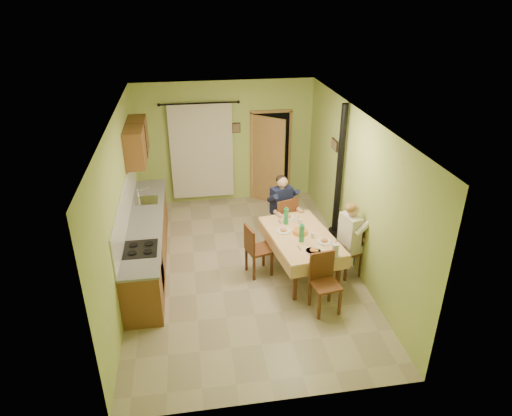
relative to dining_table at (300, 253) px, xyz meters
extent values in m
cube|color=tan|center=(-0.98, 0.28, -0.38)|extent=(4.00, 6.00, 0.01)
cube|color=#B2CC68|center=(-0.98, 3.28, 1.02)|extent=(4.00, 0.04, 2.80)
cube|color=#B2CC68|center=(-0.98, -2.72, 1.02)|extent=(4.00, 0.04, 2.80)
cube|color=#B2CC68|center=(-2.98, 0.28, 1.02)|extent=(0.04, 6.00, 2.80)
cube|color=#B2CC68|center=(1.02, 0.28, 1.02)|extent=(0.04, 6.00, 2.80)
cube|color=white|center=(-0.98, 0.28, 2.42)|extent=(4.00, 6.00, 0.04)
cube|color=brown|center=(-2.68, 0.68, 0.06)|extent=(0.60, 3.60, 0.88)
cube|color=gray|center=(-2.68, 0.68, 0.52)|extent=(0.64, 3.64, 0.04)
cube|color=white|center=(-2.97, 0.68, 0.85)|extent=(0.02, 3.60, 0.66)
cube|color=silver|center=(-2.68, 1.48, 0.53)|extent=(0.42, 0.42, 0.03)
cube|color=black|center=(-2.68, -0.32, 0.54)|extent=(0.52, 0.56, 0.02)
cube|color=black|center=(-2.39, -0.32, 0.07)|extent=(0.01, 0.55, 0.55)
cube|color=brown|center=(-2.80, 1.98, 1.57)|extent=(0.35, 1.40, 0.70)
cylinder|color=black|center=(-1.53, 3.16, 1.97)|extent=(1.70, 0.04, 0.04)
cube|color=silver|center=(-1.53, 3.18, 0.87)|extent=(1.40, 0.06, 2.20)
cube|color=black|center=(0.07, 3.26, 0.65)|extent=(0.84, 0.03, 2.06)
cube|color=#AF8049|center=(-0.38, 3.25, 0.65)|extent=(0.06, 0.06, 2.12)
cube|color=#AF8049|center=(0.52, 3.25, 0.65)|extent=(0.06, 0.06, 2.12)
cube|color=#AF8049|center=(0.07, 3.25, 1.71)|extent=(0.96, 0.06, 0.06)
cube|color=#AF8049|center=(-0.03, 2.98, 0.64)|extent=(0.65, 0.57, 2.04)
cube|color=#E3B379|center=(0.00, 0.00, 0.36)|extent=(1.26, 1.85, 0.04)
cube|color=#E3B379|center=(0.12, -0.85, 0.25)|extent=(1.02, 0.16, 0.22)
cube|color=#E3B379|center=(-0.12, 0.85, 0.25)|extent=(1.02, 0.16, 0.22)
cube|color=#E3B379|center=(-0.51, -0.07, 0.25)|extent=(0.26, 1.70, 0.22)
cube|color=#E3B379|center=(0.51, 0.07, 0.25)|extent=(0.26, 1.70, 0.22)
cylinder|color=white|center=(-0.08, 0.66, 0.39)|extent=(0.25, 0.25, 0.02)
ellipsoid|color=#CC7233|center=(-0.08, 0.66, 0.41)|extent=(0.12, 0.12, 0.05)
cylinder|color=white|center=(0.06, -0.57, 0.39)|extent=(0.25, 0.25, 0.02)
ellipsoid|color=#CC7233|center=(0.06, -0.57, 0.41)|extent=(0.12, 0.12, 0.05)
cylinder|color=white|center=(0.33, -0.29, 0.39)|extent=(0.25, 0.25, 0.02)
ellipsoid|color=#CC7233|center=(0.33, -0.29, 0.41)|extent=(0.12, 0.12, 0.05)
cylinder|color=white|center=(-0.28, 0.16, 0.39)|extent=(0.25, 0.25, 0.02)
ellipsoid|color=#CC7233|center=(-0.28, 0.16, 0.41)|extent=(0.12, 0.12, 0.05)
cylinder|color=#FFA845|center=(-0.01, 0.05, 0.42)|extent=(0.26, 0.26, 0.08)
cylinder|color=white|center=(0.08, -0.54, 0.39)|extent=(0.28, 0.28, 0.02)
cube|color=tan|center=(0.06, -0.48, 0.41)|extent=(0.07, 0.07, 0.03)
cube|color=tan|center=(0.10, -0.50, 0.41)|extent=(0.06, 0.07, 0.03)
cube|color=tan|center=(0.13, -0.54, 0.41)|extent=(0.07, 0.07, 0.03)
cube|color=tan|center=(0.10, -0.61, 0.41)|extent=(0.06, 0.04, 0.03)
cube|color=tan|center=(0.05, -0.54, 0.41)|extent=(0.06, 0.07, 0.03)
cylinder|color=silver|center=(0.17, -0.13, 0.43)|extent=(0.07, 0.07, 0.10)
cylinder|color=silver|center=(0.07, 0.39, 0.43)|extent=(0.07, 0.07, 0.10)
cylinder|color=white|center=(0.36, -0.76, 0.50)|extent=(0.11, 0.11, 0.22)
cylinder|color=silver|center=(0.36, -0.76, 0.53)|extent=(0.02, 0.02, 0.30)
cube|color=#5B3118|center=(-0.11, 1.07, 0.10)|extent=(0.58, 0.58, 0.04)
cube|color=#5B3118|center=(-0.05, 0.88, 0.38)|extent=(0.44, 0.19, 0.52)
cube|color=#5B3118|center=(0.13, -1.11, 0.10)|extent=(0.47, 0.47, 0.04)
cube|color=#5B3118|center=(0.10, -0.92, 0.35)|extent=(0.41, 0.10, 0.47)
cube|color=#5B3118|center=(0.83, -0.21, 0.10)|extent=(0.46, 0.46, 0.04)
cube|color=#5B3118|center=(0.98, -0.16, 0.33)|extent=(0.14, 0.37, 0.42)
cube|color=#5B3118|center=(-0.73, 0.07, 0.10)|extent=(0.49, 0.49, 0.04)
cube|color=#5B3118|center=(-0.90, 0.03, 0.35)|extent=(0.14, 0.40, 0.46)
cube|color=#141938|center=(-0.08, 0.98, 0.18)|extent=(0.47, 0.50, 0.16)
cube|color=#141938|center=(-0.12, 1.10, 0.53)|extent=(0.45, 0.34, 0.54)
sphere|color=tan|center=(-0.12, 1.09, 0.92)|extent=(0.21, 0.21, 0.21)
ellipsoid|color=black|center=(-0.13, 1.13, 0.96)|extent=(0.21, 0.21, 0.16)
cube|color=beige|center=(0.92, -0.18, 0.18)|extent=(0.48, 0.45, 0.16)
cube|color=beige|center=(0.80, -0.21, 0.53)|extent=(0.32, 0.44, 0.54)
sphere|color=tan|center=(0.81, -0.21, 0.92)|extent=(0.21, 0.21, 0.21)
ellipsoid|color=olive|center=(0.77, -0.22, 0.96)|extent=(0.21, 0.21, 0.16)
cylinder|color=black|center=(0.92, 0.88, 1.02)|extent=(0.12, 0.12, 2.80)
cylinder|color=black|center=(0.92, 0.88, -0.23)|extent=(0.24, 0.24, 0.30)
cube|color=black|center=(-0.73, 3.25, 1.37)|extent=(0.19, 0.03, 0.23)
cube|color=brown|center=(0.99, 1.48, 1.47)|extent=(0.03, 0.31, 0.21)
camera|label=1|loc=(-1.84, -6.66, 4.32)|focal=32.00mm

